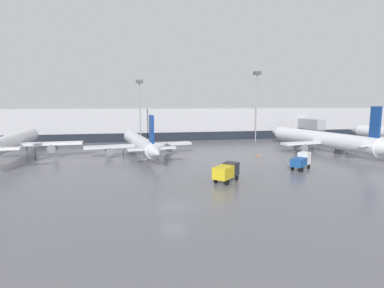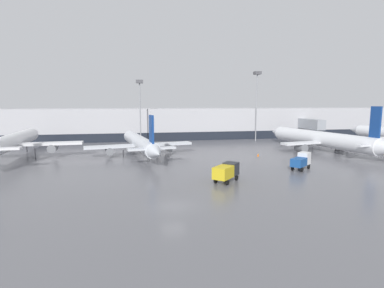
# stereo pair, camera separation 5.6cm
# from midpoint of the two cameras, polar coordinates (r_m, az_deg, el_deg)

# --- Properties ---
(ground_plane) EXTENTS (320.00, 320.00, 0.00)m
(ground_plane) POSITION_cam_midpoint_polar(r_m,az_deg,el_deg) (31.51, -3.61, -11.80)
(ground_plane) COLOR slate
(terminal_building) EXTENTS (160.00, 26.10, 9.00)m
(terminal_building) POSITION_cam_midpoint_polar(r_m,az_deg,el_deg) (91.70, -8.33, 3.90)
(terminal_building) COLOR #B2B2B7
(terminal_building) RESTS_ON ground_plane
(parked_jet_0) EXTENTS (21.59, 31.39, 8.60)m
(parked_jet_0) POSITION_cam_midpoint_polar(r_m,az_deg,el_deg) (61.11, -9.92, 0.22)
(parked_jet_0) COLOR silver
(parked_jet_0) RESTS_ON ground_plane
(parked_jet_1) EXTENTS (20.62, 36.98, 10.00)m
(parked_jet_1) POSITION_cam_midpoint_polar(r_m,az_deg,el_deg) (72.20, 23.53, 0.85)
(parked_jet_1) COLOR silver
(parked_jet_1) RESTS_ON ground_plane
(parked_jet_4) EXTENTS (25.33, 34.33, 10.46)m
(parked_jet_4) POSITION_cam_midpoint_polar(r_m,az_deg,el_deg) (65.41, -31.19, 0.32)
(parked_jet_4) COLOR white
(parked_jet_4) RESTS_ON ground_plane
(service_truck_0) EXTENTS (4.60, 4.13, 2.64)m
(service_truck_0) POSITION_cam_midpoint_polar(r_m,az_deg,el_deg) (51.04, 20.08, -2.97)
(service_truck_0) COLOR #19478C
(service_truck_0) RESTS_ON ground_plane
(service_truck_1) EXTENTS (4.53, 4.64, 2.42)m
(service_truck_1) POSITION_cam_midpoint_polar(r_m,az_deg,el_deg) (40.71, 6.53, -5.16)
(service_truck_1) COLOR gold
(service_truck_1) RESTS_ON ground_plane
(traffic_cone_0) EXTENTS (0.39, 0.39, 0.73)m
(traffic_cone_0) POSITION_cam_midpoint_polar(r_m,az_deg,el_deg) (68.02, -6.42, -0.89)
(traffic_cone_0) COLOR orange
(traffic_cone_0) RESTS_ON ground_plane
(traffic_cone_3) EXTENTS (0.43, 0.43, 0.59)m
(traffic_cone_3) POSITION_cam_midpoint_polar(r_m,az_deg,el_deg) (61.47, 12.44, -2.01)
(traffic_cone_3) COLOR orange
(traffic_cone_3) RESTS_ON ground_plane
(apron_light_mast_1) EXTENTS (1.80, 1.80, 19.19)m
(apron_light_mast_1) POSITION_cam_midpoint_polar(r_m,az_deg,el_deg) (86.00, 12.24, 10.60)
(apron_light_mast_1) COLOR gray
(apron_light_mast_1) RESTS_ON ground_plane
(apron_light_mast_3) EXTENTS (1.80, 1.80, 16.40)m
(apron_light_mast_3) POSITION_cam_midpoint_polar(r_m,az_deg,el_deg) (78.13, -9.97, 9.54)
(apron_light_mast_3) COLOR gray
(apron_light_mast_3) RESTS_ON ground_plane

